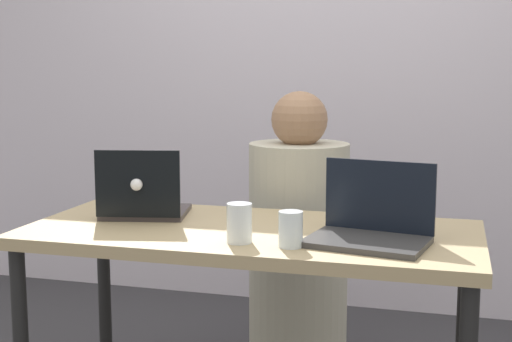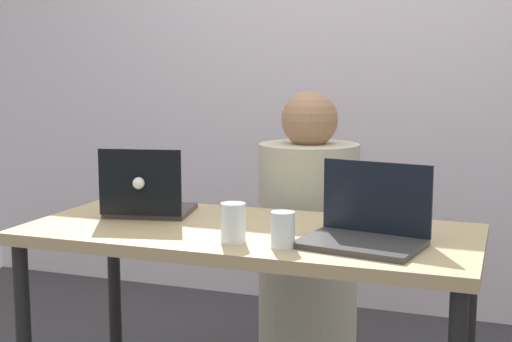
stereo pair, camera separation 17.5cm
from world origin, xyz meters
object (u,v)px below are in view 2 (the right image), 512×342
object	(u,v)px
laptop_back_left	(147,201)
water_glass_center	(233,225)
laptop_front_right	(366,227)
water_glass_right	(283,232)
person_at_center	(308,250)

from	to	relation	value
laptop_back_left	water_glass_center	size ratio (longest dim) A/B	2.81
laptop_front_right	water_glass_right	world-z (taller)	laptop_front_right
water_glass_center	water_glass_right	distance (m)	0.16
laptop_front_right	water_glass_center	xyz separation A→B (m)	(-0.38, -0.11, 0.00)
laptop_back_left	water_glass_center	bearing A→B (deg)	136.97
laptop_back_left	water_glass_center	world-z (taller)	laptop_back_left
water_glass_center	water_glass_right	bearing A→B (deg)	-3.60
laptop_back_left	water_glass_right	xyz separation A→B (m)	(0.59, -0.27, -0.01)
person_at_center	laptop_front_right	distance (m)	0.85
laptop_front_right	water_glass_center	size ratio (longest dim) A/B	3.23
water_glass_center	water_glass_right	xyz separation A→B (m)	(0.16, -0.01, -0.01)
person_at_center	water_glass_center	distance (m)	0.87
person_at_center	water_glass_center	size ratio (longest dim) A/B	9.84
person_at_center	laptop_front_right	size ratio (longest dim) A/B	3.04
water_glass_right	laptop_back_left	bearing A→B (deg)	155.53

